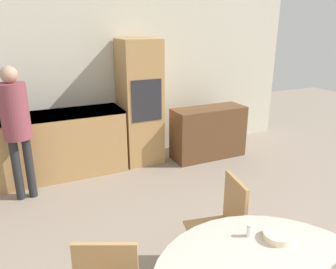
{
  "coord_description": "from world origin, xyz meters",
  "views": [
    {
      "loc": [
        -1.29,
        0.04,
        2.07
      ],
      "look_at": [
        -0.04,
        2.67,
        1.08
      ],
      "focal_mm": 35.0,
      "sensor_mm": 36.0,
      "label": 1
    }
  ],
  "objects_px": {
    "oven_unit": "(140,103)",
    "sideboard": "(208,133)",
    "person_standing": "(16,119)",
    "bowl_far": "(277,236)",
    "chair_far_right": "(223,223)"
  },
  "relations": [
    {
      "from": "oven_unit",
      "to": "sideboard",
      "type": "distance_m",
      "value": 1.21
    },
    {
      "from": "oven_unit",
      "to": "person_standing",
      "type": "distance_m",
      "value": 1.79
    },
    {
      "from": "oven_unit",
      "to": "person_standing",
      "type": "relative_size",
      "value": 1.15
    },
    {
      "from": "bowl_far",
      "to": "person_standing",
      "type": "bearing_deg",
      "value": 118.14
    },
    {
      "from": "person_standing",
      "to": "bowl_far",
      "type": "xyz_separation_m",
      "value": [
        1.46,
        -2.72,
        -0.26
      ]
    },
    {
      "from": "oven_unit",
      "to": "person_standing",
      "type": "height_order",
      "value": "oven_unit"
    },
    {
      "from": "chair_far_right",
      "to": "person_standing",
      "type": "xyz_separation_m",
      "value": [
        -1.46,
        2.13,
        0.52
      ]
    },
    {
      "from": "sideboard",
      "to": "chair_far_right",
      "type": "xyz_separation_m",
      "value": [
        -1.3,
        -2.31,
        0.09
      ]
    },
    {
      "from": "sideboard",
      "to": "bowl_far",
      "type": "xyz_separation_m",
      "value": [
        -1.3,
        -2.91,
        0.35
      ]
    },
    {
      "from": "sideboard",
      "to": "person_standing",
      "type": "height_order",
      "value": "person_standing"
    },
    {
      "from": "sideboard",
      "to": "person_standing",
      "type": "xyz_separation_m",
      "value": [
        -2.76,
        -0.18,
        0.61
      ]
    },
    {
      "from": "oven_unit",
      "to": "person_standing",
      "type": "bearing_deg",
      "value": -163.62
    },
    {
      "from": "oven_unit",
      "to": "sideboard",
      "type": "xyz_separation_m",
      "value": [
        1.04,
        -0.32,
        -0.53
      ]
    },
    {
      "from": "oven_unit",
      "to": "bowl_far",
      "type": "xyz_separation_m",
      "value": [
        -0.26,
        -3.23,
        -0.18
      ]
    },
    {
      "from": "chair_far_right",
      "to": "bowl_far",
      "type": "bearing_deg",
      "value": 11.19
    }
  ]
}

